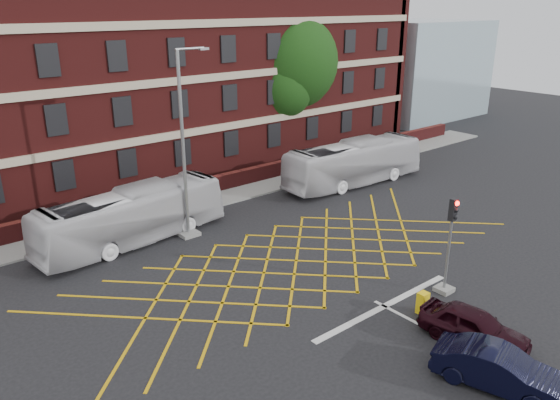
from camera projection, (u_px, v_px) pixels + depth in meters
ground at (325, 276)px, 25.02m from camera, size 120.00×120.00×0.00m
victorian_building at (112, 62)px, 38.36m from camera, size 51.00×12.17×20.40m
boundary_wall at (180, 193)px, 34.22m from camera, size 56.00×0.50×1.10m
far_pavement at (189, 204)px, 33.66m from camera, size 60.00×3.00×0.12m
glass_block at (416, 69)px, 58.92m from camera, size 14.00×10.00×10.00m
box_junction_hatching at (296, 261)px, 26.46m from camera, size 8.22×8.22×0.02m
stop_line at (384, 306)px, 22.50m from camera, size 8.00×0.30×0.02m
centre_line at (539, 386)px, 17.80m from camera, size 0.15×14.00×0.02m
bus_left at (132, 216)px, 28.06m from camera, size 10.48×3.47×2.86m
bus_right at (354, 163)px, 37.14m from camera, size 10.86×3.20×2.98m
car_navy at (499, 369)px, 17.58m from camera, size 2.63×4.41×1.37m
car_maroon at (474, 327)px, 19.88m from camera, size 2.13×4.17×1.36m
deciduous_tree at (288, 69)px, 43.79m from camera, size 8.02×7.91×11.27m
traffic_light_near at (448, 255)px, 23.07m from camera, size 0.70×0.70×4.27m
street_lamp at (186, 174)px, 28.23m from camera, size 2.25×1.00×9.75m
utility_cabinet at (423, 303)px, 21.88m from camera, size 0.42×0.36×0.91m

